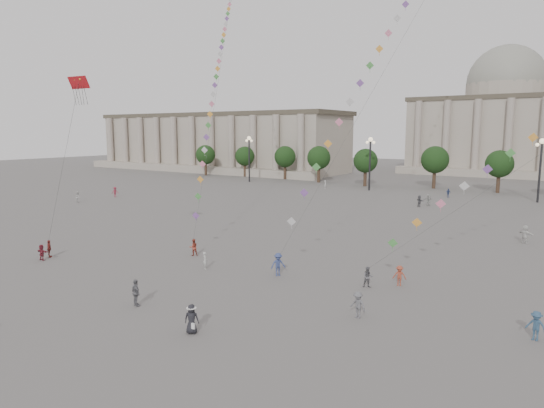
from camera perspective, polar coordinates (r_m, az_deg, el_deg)
The scene contains 27 objects.
ground at distance 33.38m, azimuth -12.09°, elevation -12.41°, with size 360.00×360.00×0.00m, color #595654.
hall_west at distance 151.18m, azimuth -6.51°, elevation 7.23°, with size 84.00×26.22×17.20m.
hall_central at distance 152.44m, azimuth 25.54°, elevation 8.66°, with size 48.30×34.30×35.50m.
tree_row at distance 102.26m, azimuth 20.98°, elevation 4.40°, with size 137.12×5.12×8.00m.
lamp_post_far_west at distance 113.86m, azimuth -2.71°, elevation 6.31°, with size 2.00×0.90×10.65m.
lamp_post_mid_west at distance 99.04m, azimuth 11.47°, elevation 5.81°, with size 2.00×0.90×10.65m.
lamp_post_mid_east at distance 91.95m, azimuth 29.08°, elevation 4.70°, with size 2.00×0.90×10.65m.
person_crowd_0 at distance 92.76m, azimuth 20.02°, elevation 1.24°, with size 0.96×0.40×1.64m, color #394B80.
person_crowd_1 at distance 86.88m, azimuth -21.86°, elevation 0.76°, with size 0.92×0.72×1.89m, color silver.
person_crowd_2 at distance 91.96m, azimuth -17.98°, elevation 1.35°, with size 1.20×0.69×1.86m, color maroon.
person_crowd_4 at distance 81.35m, azimuth 17.90°, elevation 0.45°, with size 1.73×0.55×1.86m, color #B9BAB5.
person_crowd_6 at distance 32.07m, azimuth 10.06°, elevation -11.59°, with size 1.12×0.64×1.73m, color #5D5E62.
person_crowd_7 at distance 58.33m, azimuth 27.62°, elevation -3.16°, with size 1.79×0.57×1.93m, color silver.
person_crowd_8 at distance 39.05m, azimuth 14.77°, elevation -8.15°, with size 1.03×0.59×1.59m, color #9C3F2A.
person_crowd_10 at distance 101.45m, azimuth 6.30°, elevation 2.31°, with size 0.62×0.41×1.71m, color silver.
person_crowd_12 at distance 79.91m, azimuth 16.96°, elevation 0.35°, with size 1.70×0.54×1.84m, color #57585C.
person_crowd_13 at distance 42.58m, azimuth -7.88°, elevation -6.60°, with size 0.55×0.36×1.51m, color #B3B3AF.
person_crowd_14 at distance 32.18m, azimuth 28.63°, elevation -12.47°, with size 1.12×0.64×1.73m, color #2D4A67.
tourist_0 at distance 50.62m, azimuth -24.74°, elevation -4.80°, with size 0.97×0.40×1.65m, color maroon.
tourist_2 at distance 49.78m, azimuth -25.46°, elevation -5.16°, with size 1.38×0.44×1.49m, color maroon.
tourist_3 at distance 34.79m, azimuth -15.71°, elevation -10.02°, with size 1.11×0.46×1.89m, color slate.
kite_flyer_0 at distance 47.22m, azimuth -9.22°, elevation -5.05°, with size 0.79×0.62×1.62m, color #9D3A2A.
kite_flyer_1 at distance 40.22m, azimuth 0.73°, elevation -7.12°, with size 1.25×0.72×1.93m, color navy.
kite_flyer_2 at distance 38.10m, azimuth 11.22°, elevation -8.44°, with size 0.78×0.61×1.61m, color #57575C.
hat_person at distance 29.71m, azimuth -9.44°, elevation -13.14°, with size 1.03×0.90×1.76m.
dragon_kite at distance 45.93m, azimuth -21.75°, elevation 12.15°, with size 3.56×0.78×15.30m.
kite_train_west at distance 69.56m, azimuth -6.26°, elevation 15.89°, with size 24.50×36.57×56.87m.
Camera 1 is at (22.59, -21.52, 11.85)m, focal length 32.00 mm.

